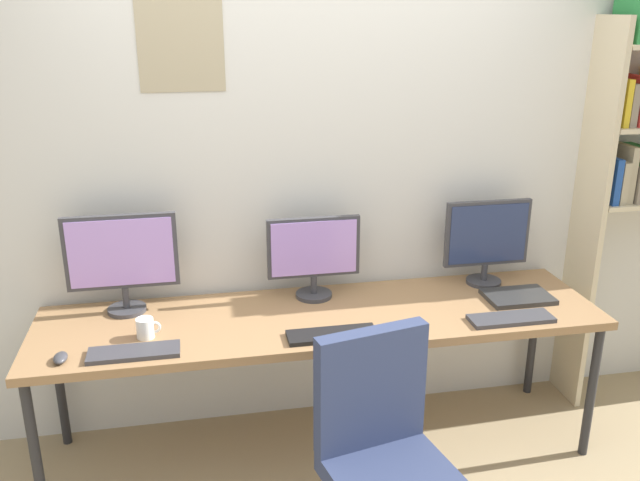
% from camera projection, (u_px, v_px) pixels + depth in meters
% --- Properties ---
extents(wall_back, '(5.03, 0.11, 2.60)m').
position_uv_depth(wall_back, '(306.00, 177.00, 3.35)').
color(wall_back, silver).
rests_on(wall_back, ground_plane).
extents(desk, '(2.63, 0.68, 0.74)m').
position_uv_depth(desk, '(322.00, 323.00, 3.16)').
color(desk, '#936D47').
rests_on(desk, ground_plane).
extents(monitor_left, '(0.51, 0.18, 0.48)m').
position_uv_depth(monitor_left, '(122.00, 258.00, 3.10)').
color(monitor_left, '#38383D').
rests_on(monitor_left, desk).
extents(monitor_center, '(0.46, 0.18, 0.41)m').
position_uv_depth(monitor_center, '(314.00, 254.00, 3.27)').
color(monitor_center, '#38383D').
rests_on(monitor_center, desk).
extents(monitor_right, '(0.45, 0.18, 0.44)m').
position_uv_depth(monitor_right, '(487.00, 239.00, 3.43)').
color(monitor_right, '#38383D').
rests_on(monitor_right, desk).
extents(keyboard_left, '(0.38, 0.13, 0.02)m').
position_uv_depth(keyboard_left, '(134.00, 352.00, 2.78)').
color(keyboard_left, '#38383D').
rests_on(keyboard_left, desk).
extents(keyboard_center, '(0.40, 0.13, 0.02)m').
position_uv_depth(keyboard_center, '(332.00, 335.00, 2.93)').
color(keyboard_center, black).
rests_on(keyboard_center, desk).
extents(keyboard_right, '(0.39, 0.13, 0.02)m').
position_uv_depth(keyboard_right, '(511.00, 319.00, 3.08)').
color(keyboard_right, '#38383D').
rests_on(keyboard_right, desk).
extents(computer_mouse, '(0.06, 0.10, 0.03)m').
position_uv_depth(computer_mouse, '(60.00, 358.00, 2.73)').
color(computer_mouse, '#38383D').
rests_on(computer_mouse, desk).
extents(laptop_closed, '(0.32, 0.22, 0.02)m').
position_uv_depth(laptop_closed, '(518.00, 297.00, 3.31)').
color(laptop_closed, '#2D2D2D').
rests_on(laptop_closed, desk).
extents(coffee_mug, '(0.11, 0.08, 0.09)m').
position_uv_depth(coffee_mug, '(146.00, 328.00, 2.92)').
color(coffee_mug, white).
rests_on(coffee_mug, desk).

